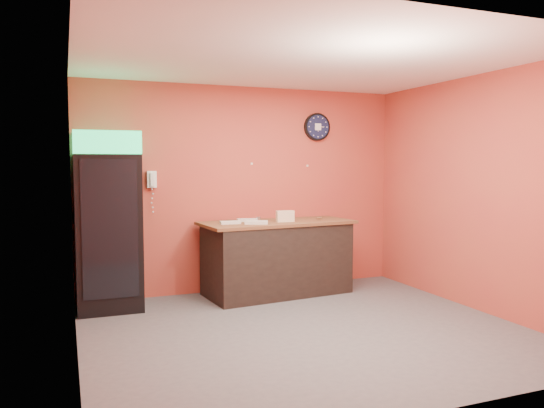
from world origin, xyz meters
name	(u,v)px	position (x,y,z in m)	size (l,w,h in m)	color
floor	(306,330)	(0.00, 0.00, 0.00)	(4.50, 4.50, 0.00)	#47474C
back_wall	(245,189)	(0.00, 2.00, 1.40)	(4.50, 0.02, 2.80)	#B14832
left_wall	(74,204)	(-2.25, 0.00, 1.40)	(0.02, 4.00, 2.80)	#B14832
right_wall	(478,193)	(2.25, 0.00, 1.40)	(0.02, 4.00, 2.80)	#B14832
ceiling	(307,60)	(0.00, 0.00, 2.80)	(4.50, 4.00, 0.02)	white
beverage_cooler	(108,224)	(-1.85, 1.60, 1.04)	(0.75, 0.77, 2.12)	black
prep_counter	(277,259)	(0.31, 1.58, 0.47)	(1.89, 0.84, 0.94)	black
wall_clock	(317,127)	(1.09, 1.97, 2.28)	(0.40, 0.06, 0.40)	black
wall_phone	(152,179)	(-1.28, 1.95, 1.55)	(0.12, 0.10, 0.21)	white
butcher_paper	(277,223)	(0.31, 1.58, 0.96)	(2.03, 0.87, 0.04)	brown
sub_roll_stack	(285,216)	(0.38, 1.45, 1.06)	(0.24, 0.10, 0.15)	beige
wrapped_sandwich_left	(230,223)	(-0.37, 1.49, 1.00)	(0.26, 0.10, 0.04)	silver
wrapped_sandwich_mid	(256,222)	(-0.06, 1.35, 1.00)	(0.29, 0.12, 0.04)	silver
wrapped_sandwich_right	(247,220)	(-0.07, 1.70, 1.00)	(0.26, 0.10, 0.04)	silver
kitchen_tool	(259,219)	(0.08, 1.67, 1.01)	(0.06, 0.06, 0.06)	silver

